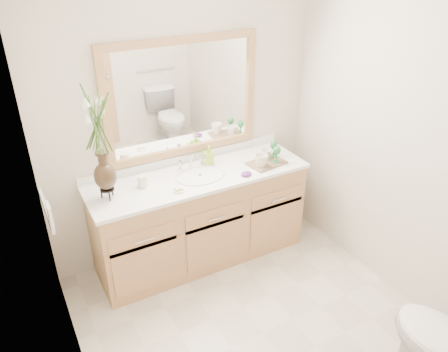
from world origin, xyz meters
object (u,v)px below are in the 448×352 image
flower_vase (99,132)px  tumbler (142,181)px  soap_bottle (209,156)px  toilet (448,352)px  tray (266,163)px

flower_vase → tumbler: 0.56m
tumbler → soap_bottle: (0.63, 0.10, 0.03)m
toilet → soap_bottle: size_ratio=4.86×
soap_bottle → tray: bearing=-12.2°
toilet → flower_vase: bearing=-53.1°
tumbler → tray: size_ratio=0.30×
toilet → soap_bottle: bearing=-75.4°
tumbler → soap_bottle: bearing=8.9°
flower_vase → tumbler: size_ratio=8.12×
toilet → tray: bearing=-86.8°
tray → soap_bottle: bearing=144.4°
tumbler → soap_bottle: soap_bottle is taller
toilet → flower_vase: (-1.45, 1.93, 0.99)m
flower_vase → tumbler: (0.28, 0.04, -0.48)m
tumbler → tray: bearing=-7.1°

